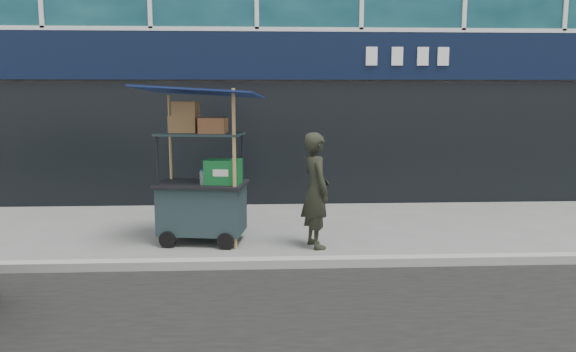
{
  "coord_description": "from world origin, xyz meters",
  "views": [
    {
      "loc": [
        0.03,
        -7.09,
        2.21
      ],
      "look_at": [
        0.46,
        1.2,
        0.97
      ],
      "focal_mm": 35.0,
      "sensor_mm": 36.0,
      "label": 1
    }
  ],
  "objects": [
    {
      "name": "ground",
      "position": [
        0.0,
        0.0,
        0.0
      ],
      "size": [
        80.0,
        80.0,
        0.0
      ],
      "primitive_type": "plane",
      "color": "slate",
      "rests_on": "ground"
    },
    {
      "name": "curb",
      "position": [
        0.0,
        -0.2,
        0.06
      ],
      "size": [
        80.0,
        0.18,
        0.12
      ],
      "primitive_type": "cube",
      "color": "#96978F",
      "rests_on": "ground"
    },
    {
      "name": "vendor_man",
      "position": [
        0.83,
        0.75,
        0.83
      ],
      "size": [
        0.55,
        0.69,
        1.66
      ],
      "primitive_type": "imported",
      "rotation": [
        0.0,
        0.0,
        1.85
      ],
      "color": "black",
      "rests_on": "ground"
    },
    {
      "name": "vendor_cart",
      "position": [
        -0.81,
        1.08,
        0.81
      ],
      "size": [
        1.88,
        1.46,
        2.32
      ],
      "rotation": [
        0.0,
        0.0,
        -0.16
      ],
      "color": "#1A2A2D",
      "rests_on": "ground"
    }
  ]
}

